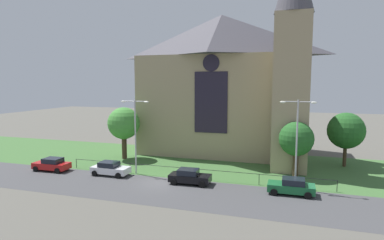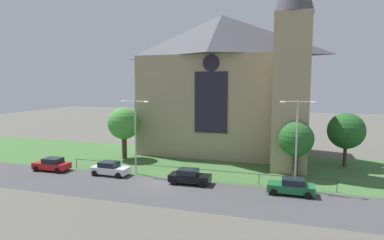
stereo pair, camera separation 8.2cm
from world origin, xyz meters
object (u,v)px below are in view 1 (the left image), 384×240
Objects in this scene: streetlamp_far at (297,133)px; parked_car_red at (52,164)px; streetlamp_near at (135,127)px; tree_left_near at (124,124)px; parked_car_white at (110,169)px; parked_car_green at (292,186)px; parked_car_black at (190,177)px; tree_right_far at (346,131)px; tree_right_near at (296,139)px; church_building at (225,83)px.

streetlamp_far is 27.68m from parked_car_red.
streetlamp_near is 11.18m from parked_car_red.
streetlamp_far is (22.11, -6.23, 0.67)m from tree_left_near.
parked_car_white is 19.36m from parked_car_green.
streetlamp_near reaches higher than parked_car_black.
tree_right_far is 14.42m from parked_car_green.
parked_car_red is at bearing -0.15° from parked_car_green.
parked_car_green is at bearing -116.15° from tree_right_far.
tree_right_far is 35.48m from parked_car_red.
streetlamp_far reaches higher than parked_car_black.
tree_right_far reaches higher than parked_car_black.
tree_right_far is 0.79× the size of streetlamp_near.
tree_left_near is 1.67× the size of parked_car_white.
tree_right_near is at bearing -132.53° from tree_right_far.
parked_car_red is 7.55m from parked_car_white.
tree_left_near is at bearing 107.78° from parked_car_white.
tree_right_near reaches higher than parked_car_red.
streetlamp_far reaches higher than streetlamp_near.
parked_car_black is (16.94, 0.09, 0.00)m from parked_car_red.
parked_car_red is (-17.26, -16.00, -9.53)m from church_building.
tree_left_near reaches higher than parked_car_white.
streetlamp_far is (-5.81, -10.68, 1.04)m from tree_right_far.
church_building reaches higher than tree_right_far.
parked_car_red is 16.94m from parked_car_black.
church_building is 3.00× the size of streetlamp_far.
parked_car_red is at bearing -176.96° from parked_car_white.
streetlamp_far is 11.43m from parked_car_black.
streetlamp_far is at bearing -100.19° from parked_car_green.
tree_right_far is 0.77× the size of streetlamp_far.
tree_right_near is 28.10m from parked_car_red.
streetlamp_near is at bearing -116.86° from church_building.
streetlamp_near reaches higher than tree_left_near.
streetlamp_near is 1.98× the size of parked_car_black.
streetlamp_far is at bearing 3.88° from parked_car_white.
tree_right_far is at bearing -12.79° from church_building.
tree_right_near is 1.44× the size of parked_car_white.
streetlamp_far is at bearing -178.05° from parked_car_red.
parked_car_white is at bearing -1.42° from parked_car_green.
church_building is 18.55m from parked_car_black.
streetlamp_far is at bearing -118.55° from tree_right_far.
tree_right_near is 1.44× the size of parked_car_green.
streetlamp_near is 2.00× the size of parked_car_green.
parked_car_green is (16.85, -1.83, -4.60)m from streetlamp_near.
parked_car_black is 9.95m from parked_car_green.
parked_car_green is (26.89, -0.08, 0.00)m from parked_car_red.
tree_right_near is 1.43× the size of parked_car_red.
church_building reaches higher than parked_car_red.
tree_right_far is at bearing 25.23° from parked_car_white.
tree_right_near reaches higher than parked_car_white.
tree_left_near is 14.79m from parked_car_black.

